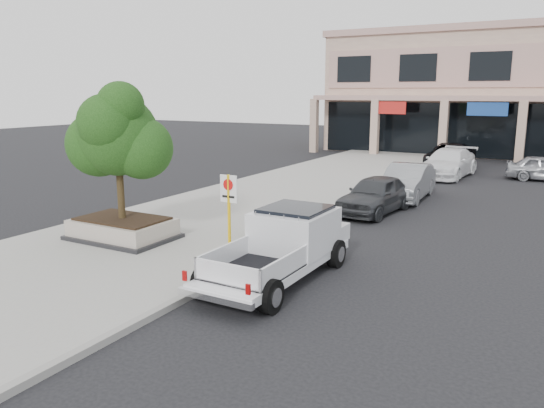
% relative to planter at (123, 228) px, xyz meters
% --- Properties ---
extents(ground, '(120.00, 120.00, 0.00)m').
position_rel_planter_xyz_m(ground, '(6.26, -0.25, -0.48)').
color(ground, black).
rests_on(ground, ground).
extents(sidewalk, '(8.00, 52.00, 0.15)m').
position_rel_planter_xyz_m(sidewalk, '(0.76, 5.75, -0.40)').
color(sidewalk, gray).
rests_on(sidewalk, ground).
extents(curb, '(0.20, 52.00, 0.15)m').
position_rel_planter_xyz_m(curb, '(4.71, 5.75, -0.40)').
color(curb, gray).
rests_on(curb, ground).
extents(planter, '(3.20, 2.20, 0.68)m').
position_rel_planter_xyz_m(planter, '(0.00, 0.00, 0.00)').
color(planter, black).
rests_on(planter, sidewalk).
extents(planter_tree, '(2.90, 2.55, 4.00)m').
position_rel_planter_xyz_m(planter_tree, '(0.13, 0.15, 2.94)').
color(planter_tree, black).
rests_on(planter_tree, planter).
extents(no_parking_sign, '(0.55, 0.09, 2.30)m').
position_rel_planter_xyz_m(no_parking_sign, '(3.86, 0.29, 1.16)').
color(no_parking_sign, yellow).
rests_on(no_parking_sign, sidewalk).
extents(hedge, '(1.10, 0.99, 0.93)m').
position_rel_planter_xyz_m(hedge, '(3.98, 2.21, 0.14)').
color(hedge, '#194814').
rests_on(hedge, sidewalk).
extents(pickup_truck, '(2.11, 5.55, 1.74)m').
position_rel_planter_xyz_m(pickup_truck, '(5.91, -0.64, 0.39)').
color(pickup_truck, white).
rests_on(pickup_truck, ground).
extents(curb_car_a, '(2.22, 4.52, 1.49)m').
position_rel_planter_xyz_m(curb_car_a, '(5.59, 8.07, 0.27)').
color(curb_car_a, '#313337').
rests_on(curb_car_a, ground).
extents(curb_car_b, '(1.81, 4.81, 1.57)m').
position_rel_planter_xyz_m(curb_car_b, '(5.93, 11.44, 0.31)').
color(curb_car_b, gray).
rests_on(curb_car_b, ground).
extents(curb_car_c, '(2.70, 5.62, 1.58)m').
position_rel_planter_xyz_m(curb_car_c, '(6.24, 18.95, 0.32)').
color(curb_car_c, white).
rests_on(curb_car_c, ground).
extents(curb_car_d, '(3.08, 5.96, 1.61)m').
position_rel_planter_xyz_m(curb_car_d, '(5.71, 22.23, 0.33)').
color(curb_car_d, black).
rests_on(curb_car_d, ground).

